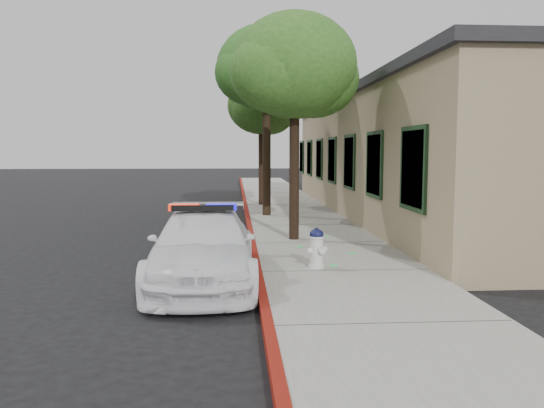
{
  "coord_description": "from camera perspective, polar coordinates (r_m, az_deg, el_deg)",
  "views": [
    {
      "loc": [
        -0.34,
        -9.49,
        2.31
      ],
      "look_at": [
        0.4,
        1.39,
        1.22
      ],
      "focal_mm": 35.73,
      "sensor_mm": 36.0,
      "label": 1
    }
  ],
  "objects": [
    {
      "name": "ground",
      "position": [
        9.77,
        -1.81,
        -7.99
      ],
      "size": [
        120.0,
        120.0,
        0.0
      ],
      "primitive_type": "plane",
      "color": "black",
      "rests_on": "ground"
    },
    {
      "name": "sidewalk",
      "position": [
        12.83,
        4.88,
        -4.37
      ],
      "size": [
        3.2,
        60.0,
        0.15
      ],
      "primitive_type": "cube",
      "color": "gray",
      "rests_on": "ground"
    },
    {
      "name": "red_curb",
      "position": [
        12.69,
        -2.03,
        -4.44
      ],
      "size": [
        0.14,
        60.0,
        0.16
      ],
      "primitive_type": "cube",
      "color": "maroon",
      "rests_on": "ground"
    },
    {
      "name": "clapboard_building",
      "position": [
        19.78,
        17.0,
        4.91
      ],
      "size": [
        7.3,
        20.89,
        4.24
      ],
      "color": "#937A60",
      "rests_on": "ground"
    },
    {
      "name": "police_car",
      "position": [
        9.49,
        -7.24,
        -4.5
      ],
      "size": [
        1.82,
        4.39,
        1.39
      ],
      "rotation": [
        0.0,
        0.0,
        0.01
      ],
      "color": "white",
      "rests_on": "ground"
    },
    {
      "name": "fire_hydrant",
      "position": [
        10.03,
        4.72,
        -4.62
      ],
      "size": [
        0.42,
        0.37,
        0.74
      ],
      "rotation": [
        0.0,
        0.0,
        0.43
      ],
      "color": "silver",
      "rests_on": "sidewalk"
    },
    {
      "name": "street_tree_near",
      "position": [
        13.21,
        2.44,
        13.86
      ],
      "size": [
        3.14,
        2.96,
        5.41
      ],
      "rotation": [
        0.0,
        0.0,
        -0.09
      ],
      "color": "black",
      "rests_on": "sidewalk"
    },
    {
      "name": "street_tree_mid",
      "position": [
        18.22,
        -0.55,
        13.74
      ],
      "size": [
        3.42,
        3.29,
        6.25
      ],
      "rotation": [
        0.0,
        0.0,
        0.03
      ],
      "color": "black",
      "rests_on": "sidewalk"
    },
    {
      "name": "street_tree_far",
      "position": [
        21.61,
        -1.02,
        10.02
      ],
      "size": [
        2.69,
        2.79,
        5.05
      ],
      "rotation": [
        0.0,
        0.0,
        0.42
      ],
      "color": "black",
      "rests_on": "sidewalk"
    }
  ]
}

